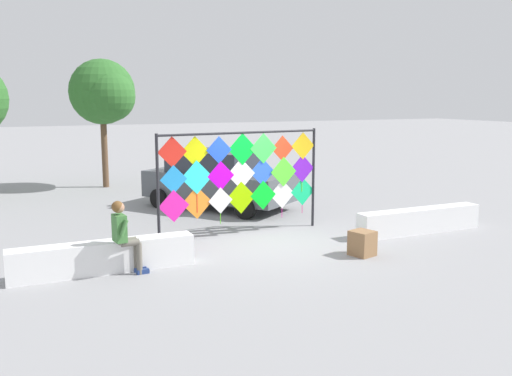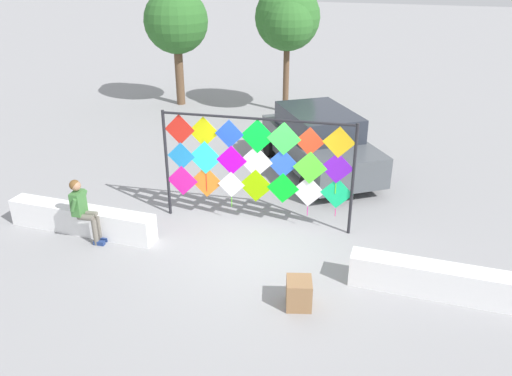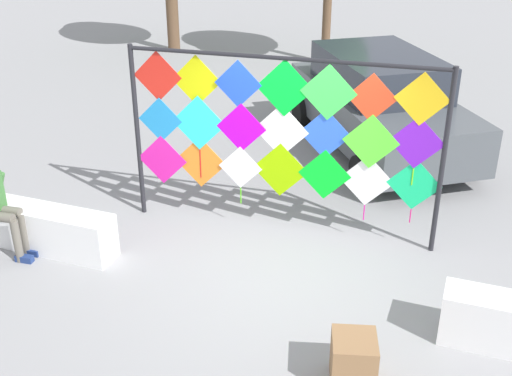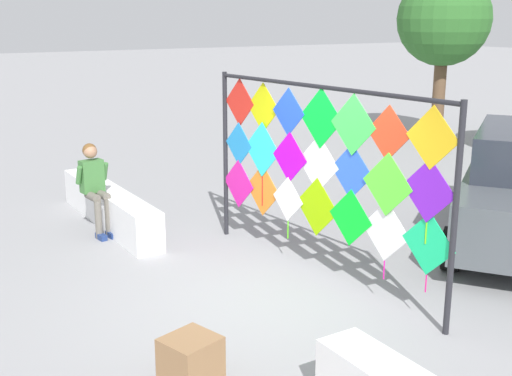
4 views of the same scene
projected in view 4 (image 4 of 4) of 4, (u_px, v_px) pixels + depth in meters
ground at (255, 301)px, 8.08m from camera, size 120.00×120.00×0.00m
plaza_ledge_left at (109, 207)px, 10.98m from camera, size 3.54×0.45×0.62m
kite_display_rack at (319, 160)px, 8.50m from camera, size 4.35×0.45×2.59m
seated_vendor at (95, 182)px, 10.38m from camera, size 0.66×0.54×1.47m
cardboard_box_large at (191, 365)px, 6.08m from camera, size 0.56×0.58×0.54m
tree_palm_like at (443, 19)px, 17.84m from camera, size 2.69×2.53×4.61m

